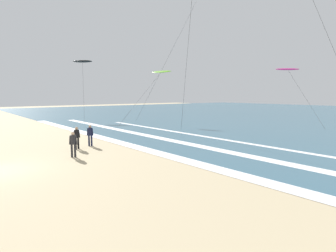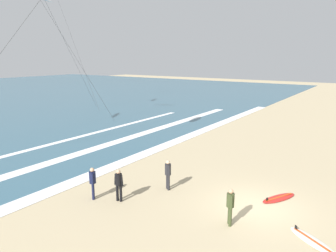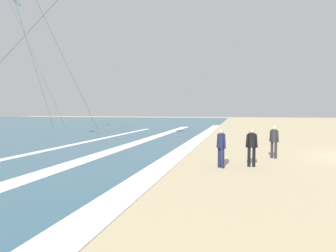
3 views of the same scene
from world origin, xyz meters
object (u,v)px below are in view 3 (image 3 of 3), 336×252
Objects in this scene: surfer_background_far at (274,139)px; kite_white_mid_center at (15,1)px; surfer_foreground_main at (221,145)px; surfer_left_near at (252,144)px.

surfer_background_far is 27.51m from kite_white_mid_center.
surfer_foreground_main is at bearing -121.69° from kite_white_mid_center.
surfer_left_near is 2.73m from surfer_background_far.
surfer_foreground_main is at bearing 141.44° from surfer_background_far.
kite_white_mid_center reaches higher than surfer_foreground_main.
kite_white_mid_center reaches higher than surfer_left_near.
surfer_left_near is 1.00× the size of surfer_foreground_main.
surfer_left_near is at bearing -66.67° from surfer_foreground_main.
surfer_background_far is at bearing -112.87° from kite_white_mid_center.
surfer_left_near is 27.54m from kite_white_mid_center.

